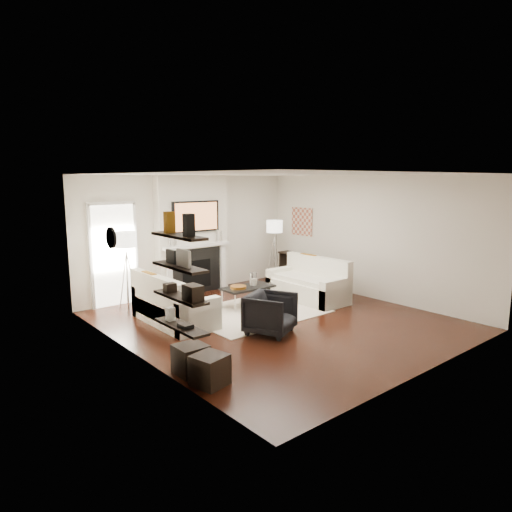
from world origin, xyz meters
TOP-DOWN VIEW (x-y plane):
  - room_envelope at (0.00, 0.00)m, footprint 6.00×6.00m
  - chimney_breast at (0.00, 2.88)m, footprint 1.80×0.25m
  - fireplace_surround at (0.00, 2.74)m, footprint 1.30×0.02m
  - firebox at (0.00, 2.73)m, footprint 0.75×0.02m
  - mantel_pilaster_l at (-0.72, 2.71)m, footprint 0.12×0.08m
  - mantel_pilaster_r at (0.72, 2.71)m, footprint 0.12×0.08m
  - mantel_shelf at (0.00, 2.69)m, footprint 1.70×0.18m
  - tv_body at (0.00, 2.71)m, footprint 1.20×0.06m
  - tv_screen at (0.00, 2.68)m, footprint 1.10×0.00m
  - candlestick_l_tall at (-0.55, 2.70)m, footprint 0.04×0.04m
  - candlestick_l_short at (-0.68, 2.70)m, footprint 0.04×0.04m
  - candlestick_r_tall at (0.55, 2.70)m, footprint 0.04×0.04m
  - candlestick_r_short at (0.68, 2.70)m, footprint 0.04×0.04m
  - hallway_panel at (-1.85, 2.98)m, footprint 0.90×0.02m
  - door_trim_l at (-2.33, 2.96)m, footprint 0.06×0.06m
  - door_trim_r at (-1.37, 2.96)m, footprint 0.06×0.06m
  - door_trim_top at (-1.85, 2.96)m, footprint 1.02×0.06m
  - rug at (0.01, 0.69)m, footprint 2.60×2.00m
  - loveseat_left_base at (-1.51, 1.13)m, footprint 0.85×1.80m
  - loveseat_left_back at (-1.85, 1.13)m, footprint 0.18×1.80m
  - loveseat_left_arm_n at (-1.51, 0.32)m, footprint 0.85×0.18m
  - loveseat_left_arm_s at (-1.51, 1.94)m, footprint 0.85×0.18m
  - loveseat_left_cushion at (-1.46, 1.13)m, footprint 0.63×1.44m
  - pillow_left_orange at (-1.85, 1.43)m, footprint 0.10×0.42m
  - pillow_left_charcoal at (-1.85, 0.83)m, footprint 0.10×0.40m
  - loveseat_right_base at (1.52, 0.67)m, footprint 0.85×1.80m
  - loveseat_right_back at (1.85, 0.67)m, footprint 0.18×1.80m
  - loveseat_right_arm_n at (1.52, -0.14)m, footprint 0.85×0.18m
  - loveseat_right_arm_s at (1.52, 1.48)m, footprint 0.85×0.18m
  - loveseat_right_cushion at (1.47, 0.67)m, footprint 0.63×1.44m
  - pillow_right_orange at (1.85, 0.97)m, footprint 0.10×0.42m
  - pillow_right_charcoal at (1.85, 0.37)m, footprint 0.10×0.40m
  - coffee_table at (0.21, 1.12)m, footprint 1.10×0.55m
  - coffee_leg_nw at (-0.29, 0.90)m, footprint 0.02×0.02m
  - coffee_leg_ne at (0.71, 0.90)m, footprint 0.02×0.02m
  - coffee_leg_sw at (-0.29, 1.34)m, footprint 0.02×0.02m
  - coffee_leg_se at (0.71, 1.34)m, footprint 0.02×0.02m
  - hurricane_glass at (0.36, 1.12)m, footprint 0.15×0.15m
  - hurricane_candle at (0.36, 1.12)m, footprint 0.10×0.10m
  - copper_bowl at (-0.04, 1.12)m, footprint 0.33×0.33m
  - armchair at (-0.55, -0.45)m, footprint 0.97×0.95m
  - lamp_left_post at (-1.85, 2.36)m, footprint 0.02×0.02m
  - lamp_left_shade at (-1.85, 2.36)m, footprint 0.40×0.40m
  - lamp_left_leg_a at (-1.74, 2.36)m, footprint 0.25×0.02m
  - lamp_left_leg_b at (-1.91, 2.45)m, footprint 0.14×0.22m
  - lamp_left_leg_c at (-1.91, 2.26)m, footprint 0.14×0.22m
  - lamp_right_post at (2.05, 2.34)m, footprint 0.02×0.02m
  - lamp_right_shade at (2.05, 2.34)m, footprint 0.40×0.40m
  - lamp_right_leg_a at (2.16, 2.34)m, footprint 0.25×0.02m
  - lamp_right_leg_b at (2.00, 2.43)m, footprint 0.14×0.22m
  - lamp_right_leg_c at (1.99, 2.24)m, footprint 0.14×0.22m
  - console_top at (2.57, 1.98)m, footprint 0.35×1.20m
  - console_leg_n at (2.57, 1.43)m, footprint 0.30×0.04m
  - console_leg_s at (2.57, 2.53)m, footprint 0.30×0.04m
  - wall_art at (2.73, 2.05)m, footprint 0.03×0.70m
  - shelf_bottom at (-2.62, -1.00)m, footprint 0.25×1.00m
  - shelf_lower at (-2.62, -1.00)m, footprint 0.25×1.00m
  - shelf_upper at (-2.62, -1.00)m, footprint 0.25×1.00m
  - shelf_top at (-2.62, -1.00)m, footprint 0.25×1.00m
  - decor_magfile_a at (-2.62, -1.25)m, footprint 0.12×0.10m
  - decor_magfile_b at (-2.62, -0.78)m, footprint 0.12×0.10m
  - decor_frame_a at (-2.62, -1.11)m, footprint 0.04×0.30m
  - decor_frame_b at (-2.62, -0.80)m, footprint 0.04×0.22m
  - decor_wine_rack at (-2.62, -1.31)m, footprint 0.18×0.25m
  - decor_box_small at (-2.62, -0.73)m, footprint 0.15×0.12m
  - decor_books at (-2.62, -1.11)m, footprint 0.14×0.20m
  - decor_box_tall at (-2.62, -0.72)m, footprint 0.10×0.10m
  - clock_rim at (-2.73, 0.90)m, footprint 0.04×0.34m
  - clock_face at (-2.71, 0.90)m, footprint 0.01×0.29m
  - ottoman_near at (-2.47, -0.97)m, footprint 0.40×0.40m
  - ottoman_far at (-2.47, -1.43)m, footprint 0.48×0.48m

SIDE VIEW (x-z plane):
  - rug at x=0.01m, z-range 0.00..0.01m
  - coffee_leg_nw at x=-0.29m, z-range 0.00..0.38m
  - coffee_leg_ne at x=0.71m, z-range 0.00..0.38m
  - coffee_leg_sw at x=-0.29m, z-range 0.00..0.38m
  - coffee_leg_se at x=0.71m, z-range 0.00..0.38m
  - ottoman_near at x=-2.47m, z-range 0.00..0.40m
  - ottoman_far at x=-2.47m, z-range 0.00..0.40m
  - loveseat_left_base at x=-1.51m, z-range 0.00..0.42m
  - loveseat_right_base at x=1.52m, z-range 0.00..0.42m
  - loveseat_left_arm_n at x=-1.51m, z-range 0.00..0.60m
  - loveseat_left_arm_s at x=-1.51m, z-range 0.00..0.60m
  - loveseat_right_arm_n at x=1.52m, z-range 0.00..0.60m
  - loveseat_right_arm_s at x=1.52m, z-range 0.00..0.60m
  - console_leg_n at x=2.57m, z-range 0.00..0.71m
  - console_leg_s at x=2.57m, z-range 0.00..0.71m
  - armchair at x=-0.55m, z-range 0.00..0.77m
  - coffee_table at x=0.21m, z-range 0.38..0.42m
  - copper_bowl at x=-0.04m, z-range 0.42..0.47m
  - firebox at x=0.00m, z-range 0.12..0.78m
  - loveseat_left_cushion at x=-1.46m, z-range 0.42..0.52m
  - loveseat_right_cushion at x=1.47m, z-range 0.42..0.52m
  - hurricane_candle at x=0.36m, z-range 0.42..0.57m
  - fireplace_surround at x=0.00m, z-range 0.00..1.04m
  - loveseat_left_back at x=-1.85m, z-range 0.13..0.93m
  - loveseat_right_back at x=1.85m, z-range 0.13..0.93m
  - mantel_pilaster_l at x=-0.72m, z-range 0.00..1.10m
  - mantel_pilaster_r at x=0.72m, z-range 0.00..1.10m
  - hurricane_glass at x=0.36m, z-range 0.43..0.69m
  - lamp_left_leg_a at x=-1.74m, z-range -0.02..1.22m
  - lamp_left_leg_b at x=-1.91m, z-range -0.02..1.22m
  - lamp_left_leg_c at x=-1.91m, z-range -0.02..1.22m
  - lamp_right_leg_a at x=2.16m, z-range -0.02..1.22m
  - lamp_right_leg_b at x=2.00m, z-range -0.02..1.22m
  - lamp_right_leg_c at x=1.99m, z-range -0.02..1.22m
  - lamp_left_post at x=-1.85m, z-range 0.00..1.20m
  - lamp_right_post at x=2.05m, z-range 0.00..1.20m
  - shelf_bottom at x=-2.62m, z-range 0.68..0.72m
  - pillow_left_charcoal at x=-1.85m, z-range 0.52..0.92m
  - pillow_right_charcoal at x=1.85m, z-range 0.52..0.92m
  - pillow_left_orange at x=-1.85m, z-range 0.52..0.94m
  - pillow_right_orange at x=1.85m, z-range 0.52..0.94m
  - console_top at x=2.57m, z-range 0.71..0.75m
  - decor_books at x=-2.62m, z-range 0.72..0.77m
  - decor_box_tall at x=-2.62m, z-range 0.72..0.90m
  - door_trim_l at x=-2.33m, z-range -0.03..2.13m
  - door_trim_r at x=-1.37m, z-range -0.03..2.13m
  - hallway_panel at x=-1.85m, z-range 0.00..2.10m
  - shelf_lower at x=-2.62m, z-range 1.08..1.12m
  - mantel_shelf at x=0.00m, z-range 1.09..1.16m
  - decor_box_small at x=-2.62m, z-range 1.12..1.24m
  - decor_wine_rack at x=-2.62m, z-range 1.12..1.32m
  - candlestick_l_short at x=-0.68m, z-range 1.15..1.40m
  - candlestick_r_short at x=0.68m, z-range 1.15..1.40m
  - candlestick_l_tall at x=-0.55m, z-range 1.16..1.45m
  - candlestick_r_tall at x=0.55m, z-range 1.16..1.45m
  - room_envelope at x=0.00m, z-range -1.65..4.35m
  - chimney_breast at x=0.00m, z-range 0.00..2.70m
  - lamp_left_shade at x=-1.85m, z-range 1.30..1.60m
  - lamp_right_shade at x=2.05m, z-range 1.30..1.60m
  - shelf_upper at x=-2.62m, z-range 1.48..1.52m
  - wall_art at x=2.73m, z-range 1.20..1.90m
  - decor_frame_b at x=-2.62m, z-range 1.52..1.70m
  - decor_frame_a at x=-2.62m, z-range 1.52..1.74m
  - clock_rim at x=-2.73m, z-range 1.53..1.87m
  - clock_face at x=-2.71m, z-range 1.55..1.84m
  - tv_screen at x=0.00m, z-range 1.47..2.09m
  - tv_body at x=0.00m, z-range 1.43..2.13m
  - shelf_top at x=-2.62m, z-range 1.88..1.92m
  - decor_magfile_a at x=-2.62m, z-range 1.92..2.20m
  - decor_magfile_b at x=-2.62m, z-range 1.92..2.20m
  - door_trim_top at x=-1.85m, z-range 2.10..2.16m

